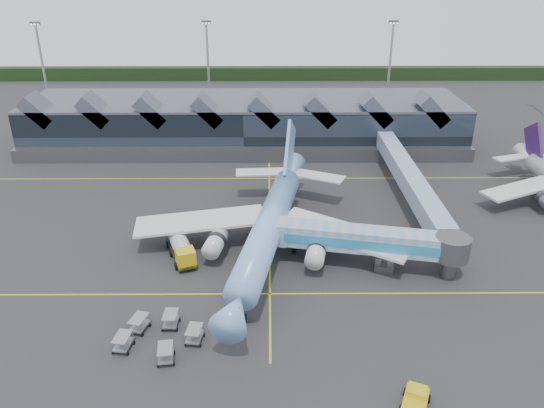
{
  "coord_description": "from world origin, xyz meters",
  "views": [
    {
      "loc": [
        -0.11,
        -60.99,
        37.39
      ],
      "look_at": [
        0.35,
        6.72,
        5.0
      ],
      "focal_mm": 35.0,
      "sensor_mm": 36.0,
      "label": 1
    }
  ],
  "objects_px": {
    "fuel_truck": "(180,244)",
    "pushback_tug": "(415,400)",
    "main_airliner": "(271,222)",
    "jet_bridge": "(378,242)"
  },
  "relations": [
    {
      "from": "main_airliner",
      "to": "fuel_truck",
      "type": "relative_size",
      "value": 4.69
    },
    {
      "from": "jet_bridge",
      "to": "fuel_truck",
      "type": "relative_size",
      "value": 2.68
    },
    {
      "from": "main_airliner",
      "to": "jet_bridge",
      "type": "xyz_separation_m",
      "value": [
        13.59,
        -5.06,
        -0.22
      ]
    },
    {
      "from": "main_airliner",
      "to": "fuel_truck",
      "type": "distance_m",
      "value": 12.59
    },
    {
      "from": "main_airliner",
      "to": "pushback_tug",
      "type": "height_order",
      "value": "main_airliner"
    },
    {
      "from": "pushback_tug",
      "to": "jet_bridge",
      "type": "bearing_deg",
      "value": 111.84
    },
    {
      "from": "fuel_truck",
      "to": "pushback_tug",
      "type": "bearing_deg",
      "value": -66.87
    },
    {
      "from": "jet_bridge",
      "to": "fuel_truck",
      "type": "xyz_separation_m",
      "value": [
        -25.84,
        3.42,
        -2.19
      ]
    },
    {
      "from": "main_airliner",
      "to": "jet_bridge",
      "type": "bearing_deg",
      "value": -9.46
    },
    {
      "from": "fuel_truck",
      "to": "pushback_tug",
      "type": "height_order",
      "value": "fuel_truck"
    }
  ]
}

